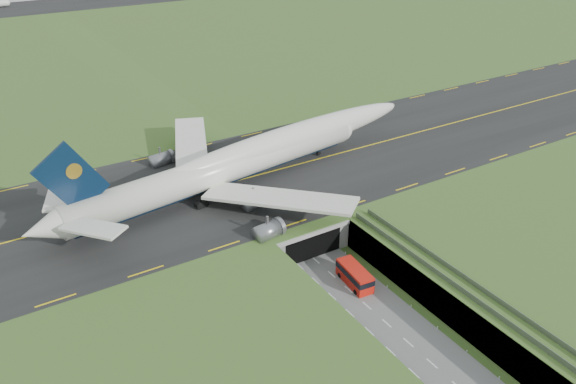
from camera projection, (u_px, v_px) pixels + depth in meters
ground at (338, 281)px, 98.44m from camera, size 900.00×900.00×0.00m
airfield_deck at (339, 267)px, 97.01m from camera, size 800.00×800.00×6.00m
trench_road at (365, 305)px, 92.76m from camera, size 12.00×75.00×0.20m
taxiway at (249, 178)px, 120.29m from camera, size 800.00×44.00×0.18m
tunnel_portal at (289, 223)px, 109.39m from camera, size 17.00×22.30×6.00m
guideway at (470, 296)px, 86.62m from camera, size 3.00×53.00×7.05m
jumbo_jet at (249, 158)px, 116.61m from camera, size 91.69×59.01×19.73m
shuttle_tram at (355, 276)px, 96.89m from camera, size 3.75×8.23×3.25m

